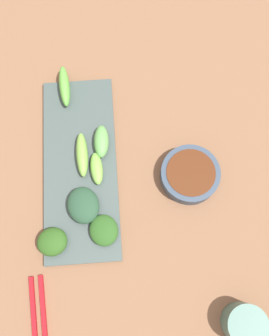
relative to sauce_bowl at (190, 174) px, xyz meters
name	(u,v)px	position (x,y,z in m)	size (l,w,h in m)	color
tabletop	(110,170)	(0.17, -0.03, -0.03)	(2.10, 2.10, 0.02)	brown
sauce_bowl	(190,174)	(0.00, 0.00, 0.00)	(0.12, 0.12, 0.03)	#354558
serving_plate	(80,166)	(0.23, -0.04, -0.01)	(0.15, 0.40, 0.01)	#42514E
broccoli_leafy_0	(83,205)	(0.22, 0.05, 0.01)	(0.06, 0.08, 0.03)	#274A32
broccoli_stalk_1	(82,155)	(0.22, -0.06, 0.01)	(0.02, 0.10, 0.03)	#79B448
broccoli_stalk_2	(101,141)	(0.18, -0.08, 0.01)	(0.03, 0.07, 0.03)	#62A653
broccoli_stalk_3	(65,86)	(0.25, -0.22, 0.01)	(0.02, 0.10, 0.03)	#5FB242
broccoli_stalk_4	(97,169)	(0.19, -0.03, 0.00)	(0.02, 0.07, 0.02)	#78B448
broccoli_leafy_5	(104,230)	(0.18, 0.10, 0.00)	(0.06, 0.06, 0.02)	#2A571F
broccoli_leafy_6	(52,242)	(0.28, 0.12, 0.01)	(0.06, 0.06, 0.03)	#2C561C
tea_cup	(244,324)	(-0.06, 0.29, 0.01)	(0.07, 0.07, 0.06)	#497064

